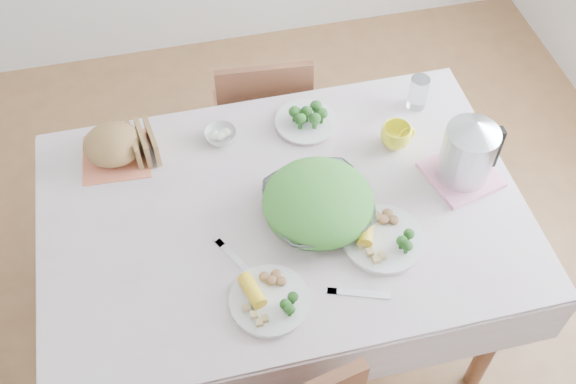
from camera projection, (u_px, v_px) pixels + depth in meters
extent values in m
plane|color=brown|center=(284.00, 323.00, 2.70)|extent=(3.60, 3.60, 0.00)
cube|color=brown|center=(284.00, 274.00, 2.40)|extent=(1.40, 0.90, 0.75)
cube|color=beige|center=(283.00, 211.00, 2.10)|extent=(1.50, 1.00, 0.01)
cube|color=brown|center=(261.00, 109.00, 2.79)|extent=(0.40, 0.40, 0.84)
imported|color=white|center=(318.00, 207.00, 2.05)|extent=(0.35, 0.35, 0.08)
cylinder|color=white|center=(270.00, 300.00, 1.89)|extent=(0.25, 0.25, 0.02)
cylinder|color=white|center=(383.00, 239.00, 2.02)|extent=(0.35, 0.35, 0.02)
cylinder|color=beige|center=(306.00, 122.00, 2.32)|extent=(0.25, 0.25, 0.02)
cube|color=#DF724D|center=(117.00, 156.00, 2.23)|extent=(0.23, 0.23, 0.00)
ellipsoid|color=olive|center=(113.00, 145.00, 2.19)|extent=(0.24, 0.23, 0.11)
imported|color=white|center=(221.00, 135.00, 2.27)|extent=(0.12, 0.12, 0.03)
imported|color=#FFF528|center=(396.00, 136.00, 2.24)|extent=(0.10, 0.10, 0.08)
cylinder|color=white|center=(418.00, 92.00, 2.33)|extent=(0.08, 0.08, 0.12)
cube|color=#FD9ABB|center=(461.00, 174.00, 2.17)|extent=(0.26, 0.26, 0.02)
cylinder|color=#B2B5BA|center=(468.00, 151.00, 2.09)|extent=(0.17, 0.17, 0.23)
cube|color=silver|center=(235.00, 259.00, 1.98)|extent=(0.10, 0.16, 0.00)
cube|color=silver|center=(359.00, 293.00, 1.91)|extent=(0.18, 0.08, 0.00)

